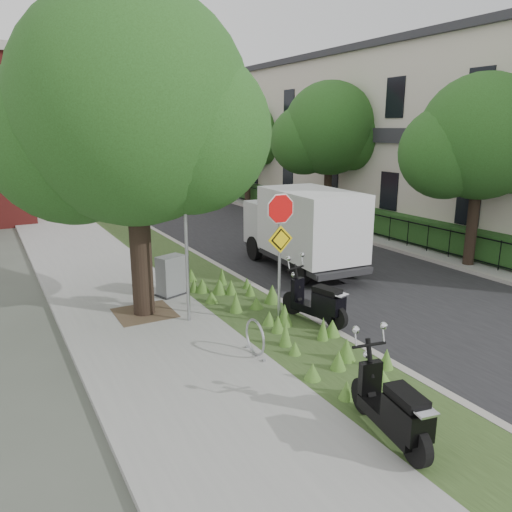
{
  "coord_description": "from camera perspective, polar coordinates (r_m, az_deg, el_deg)",
  "views": [
    {
      "loc": [
        -7.22,
        -8.83,
        4.64
      ],
      "look_at": [
        -0.99,
        2.45,
        1.3
      ],
      "focal_mm": 35.0,
      "sensor_mm": 36.0,
      "label": 1
    }
  ],
  "objects": [
    {
      "name": "utility_cabinet",
      "position": [
        13.98,
        -9.66,
        -2.29
      ],
      "size": [
        0.96,
        0.8,
        1.1
      ],
      "color": "#262628",
      "rests_on": "ground"
    },
    {
      "name": "road",
      "position": [
        21.93,
        -0.39,
        2.32
      ],
      "size": [
        7.0,
        60.0,
        0.01
      ],
      "primitive_type": "cube",
      "color": "black",
      "rests_on": "ground"
    },
    {
      "name": "fence_far",
      "position": [
        24.05,
        8.46,
        4.87
      ],
      "size": [
        0.04,
        24.0,
        1.0
      ],
      "color": "black",
      "rests_on": "ground"
    },
    {
      "name": "kerb_far",
      "position": [
        23.75,
        7.06,
        3.31
      ],
      "size": [
        0.2,
        60.0,
        0.13
      ],
      "primitive_type": "cube",
      "color": "#9E9991",
      "rests_on": "ground"
    },
    {
      "name": "scooter_near",
      "position": [
        7.86,
        15.82,
        -17.23
      ],
      "size": [
        0.63,
        1.97,
        0.94
      ],
      "color": "black",
      "rests_on": "ground"
    },
    {
      "name": "far_tree_b",
      "position": [
        23.6,
        8.21,
        13.72
      ],
      "size": [
        4.83,
        4.31,
        6.56
      ],
      "color": "black",
      "rests_on": "ground"
    },
    {
      "name": "box_truck",
      "position": [
        16.47,
        5.41,
        3.51
      ],
      "size": [
        2.32,
        5.23,
        2.32
      ],
      "color": "#262628",
      "rests_on": "ground"
    },
    {
      "name": "footpath_far",
      "position": [
        24.77,
        10.26,
        3.64
      ],
      "size": [
        3.2,
        60.0,
        0.12
      ],
      "primitive_type": "cube",
      "color": "gray",
      "rests_on": "ground"
    },
    {
      "name": "bare_post",
      "position": [
        11.65,
        -7.98,
        1.89
      ],
      "size": [
        0.08,
        0.08,
        4.0
      ],
      "color": "#A5A8AD",
      "rests_on": "ground"
    },
    {
      "name": "terrace_houses",
      "position": [
        26.56,
        16.35,
        12.92
      ],
      "size": [
        7.4,
        26.4,
        8.2
      ],
      "color": "beige",
      "rests_on": "ground"
    },
    {
      "name": "ground",
      "position": [
        12.32,
        9.7,
        -7.82
      ],
      "size": [
        120.0,
        120.0,
        0.0
      ],
      "primitive_type": "plane",
      "color": "#4C5147",
      "rests_on": "ground"
    },
    {
      "name": "far_tree_c",
      "position": [
        30.39,
        -1.13,
        13.23
      ],
      "size": [
        4.37,
        3.89,
        5.93
      ],
      "color": "black",
      "rests_on": "ground"
    },
    {
      "name": "hedge_far",
      "position": [
        24.48,
        9.78,
        4.98
      ],
      "size": [
        1.0,
        24.0,
        1.1
      ],
      "primitive_type": "cube",
      "color": "#1C4017",
      "rests_on": "footpath_far"
    },
    {
      "name": "bike_hoop",
      "position": [
        10.27,
        -0.1,
        -9.28
      ],
      "size": [
        0.06,
        0.78,
        0.77
      ],
      "color": "#A5A8AD",
      "rests_on": "ground"
    },
    {
      "name": "verge",
      "position": [
        20.21,
        -11.68,
        1.12
      ],
      "size": [
        2.0,
        60.0,
        0.12
      ],
      "primitive_type": "cube",
      "color": "#2D401B",
      "rests_on": "ground"
    },
    {
      "name": "scooter_far",
      "position": [
        11.88,
        7.41,
        -5.64
      ],
      "size": [
        0.71,
        1.92,
        0.93
      ],
      "color": "black",
      "rests_on": "ground"
    },
    {
      "name": "street_tree_main",
      "position": [
        12.11,
        -14.34,
        14.86
      ],
      "size": [
        6.21,
        5.54,
        7.66
      ],
      "color": "black",
      "rests_on": "ground"
    },
    {
      "name": "kerb_near",
      "position": [
        20.51,
        -9.02,
        1.46
      ],
      "size": [
        0.2,
        60.0,
        0.13
      ],
      "primitive_type": "cube",
      "color": "#9E9991",
      "rests_on": "ground"
    },
    {
      "name": "sign_assembly",
      "position": [
        11.31,
        2.78,
        2.7
      ],
      "size": [
        0.94,
        0.08,
        3.22
      ],
      "color": "#A5A8AD",
      "rests_on": "ground"
    },
    {
      "name": "sidewalk_near",
      "position": [
        19.61,
        -19.35,
        0.18
      ],
      "size": [
        3.5,
        60.0,
        0.12
      ],
      "primitive_type": "cube",
      "color": "gray",
      "rests_on": "ground"
    },
    {
      "name": "far_tree_a",
      "position": [
        17.87,
        24.1,
        11.66
      ],
      "size": [
        4.6,
        4.1,
        6.22
      ],
      "color": "black",
      "rests_on": "ground"
    }
  ]
}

